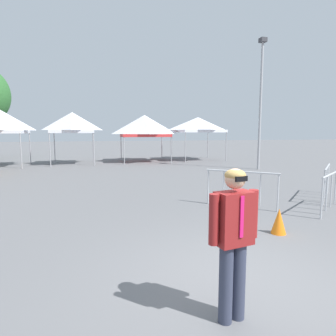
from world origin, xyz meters
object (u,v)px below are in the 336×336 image
Objects in this scene: person_foreground at (234,234)px; traffic_cone_lot_center at (279,221)px; light_pole_opposite_side at (261,96)px; crowd_barrier_near_person at (327,176)px; canopy_tent_far_left at (198,125)px; crowd_barrier_mid_lot at (332,184)px; crowd_barrier_by_lift at (242,182)px; canopy_tent_behind_right at (144,126)px; canopy_tent_behind_left at (72,123)px.

traffic_cone_lot_center is (2.33, 2.40, -0.76)m from person_foreground.
crowd_barrier_near_person is at bearing -105.79° from light_pole_opposite_side.
canopy_tent_far_left reaches higher than crowd_barrier_mid_lot.
light_pole_opposite_side is at bearing 60.29° from traffic_cone_lot_center.
person_foreground is 5.28m from crowd_barrier_by_lift.
crowd_barrier_by_lift is (-5.37, -7.74, -3.52)m from light_pole_opposite_side.
person_foreground is at bearing -97.11° from canopy_tent_behind_right.
light_pole_opposite_side reaches higher than canopy_tent_behind_left.
crowd_barrier_by_lift is at bearing 60.15° from person_foreground.
canopy_tent_far_left is 2.02× the size of crowd_barrier_mid_lot.
canopy_tent_behind_right reaches higher than crowd_barrier_by_lift.
canopy_tent_far_left is at bearing 70.68° from person_foreground.
person_foreground is at bearing -81.42° from canopy_tent_behind_left.
person_foreground is at bearing -122.98° from light_pole_opposite_side.
traffic_cone_lot_center is at bearing -154.16° from crowd_barrier_mid_lot.
crowd_barrier_by_lift is at bearing -124.73° from light_pole_opposite_side.
canopy_tent_far_left is 13.93m from crowd_barrier_near_person.
canopy_tent_behind_left is 0.99× the size of canopy_tent_behind_right.
canopy_tent_behind_left is at bearing 98.58° from person_foreground.
canopy_tent_behind_left is at bearing 123.24° from crowd_barrier_near_person.
canopy_tent_far_left is 19.88m from person_foreground.
canopy_tent_far_left is (4.24, 0.13, 0.11)m from canopy_tent_behind_right.
crowd_barrier_mid_lot is (2.52, -14.95, -1.88)m from canopy_tent_behind_right.
traffic_cone_lot_center is at bearing -89.94° from canopy_tent_behind_right.
crowd_barrier_by_lift is at bearing -88.72° from canopy_tent_behind_right.
canopy_tent_behind_right is at bearing -178.21° from canopy_tent_far_left.
canopy_tent_behind_left is at bearing -176.23° from canopy_tent_far_left.
canopy_tent_behind_left is 9.30m from canopy_tent_far_left.
traffic_cone_lot_center is (-4.22, -16.29, -2.47)m from canopy_tent_far_left.
canopy_tent_behind_left reaches higher than canopy_tent_behind_right.
crowd_barrier_mid_lot is 1.13× the size of crowd_barrier_near_person.
person_foreground is (-6.55, -18.69, -1.71)m from canopy_tent_far_left.
crowd_barrier_near_person reaches higher than traffic_cone_lot_center.
canopy_tent_behind_right is 4.24m from canopy_tent_far_left.
traffic_cone_lot_center is at bearing -144.78° from crowd_barrier_near_person.
canopy_tent_behind_left is 18.37m from person_foreground.
light_pole_opposite_side reaches higher than canopy_tent_behind_right.
crowd_barrier_by_lift is (5.35, -13.50, -2.07)m from canopy_tent_behind_left.
crowd_barrier_by_lift is 2.25m from traffic_cone_lot_center.
person_foreground is 3.43m from traffic_cone_lot_center.
canopy_tent_behind_right is 14.23m from crowd_barrier_near_person.
canopy_tent_behind_left reaches higher than canopy_tent_far_left.
person_foreground is 1.01× the size of crowd_barrier_mid_lot.
canopy_tent_behind_right is 8.59m from light_pole_opposite_side.
canopy_tent_behind_left reaches higher than crowd_barrier_by_lift.
canopy_tent_behind_right is 15.28m from crowd_barrier_mid_lot.
traffic_cone_lot_center is (-0.30, -2.18, -0.48)m from crowd_barrier_by_lift.
person_foreground is at bearing -140.20° from crowd_barrier_near_person.
traffic_cone_lot_center is at bearing -97.72° from crowd_barrier_by_lift.
person_foreground is 3.22× the size of traffic_cone_lot_center.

